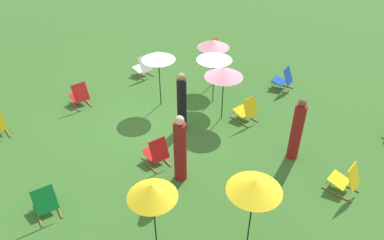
{
  "coord_description": "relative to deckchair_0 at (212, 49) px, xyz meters",
  "views": [
    {
      "loc": [
        5.74,
        7.6,
        6.52
      ],
      "look_at": [
        0.0,
        1.2,
        0.5
      ],
      "focal_mm": 34.06,
      "sensor_mm": 36.0,
      "label": 1
    }
  ],
  "objects": [
    {
      "name": "ground_plane",
      "position": [
        4.15,
        2.18,
        -0.37
      ],
      "size": [
        40.0,
        40.0,
        0.0
      ],
      "primitive_type": "plane",
      "color": "#386B28"
    },
    {
      "name": "deckchair_0",
      "position": [
        0.0,
        0.0,
        0.0
      ],
      "size": [
        0.52,
        0.79,
        0.83
      ],
      "rotation": [
        0.0,
        0.0,
        0.06
      ],
      "color": "olive",
      "rests_on": "ground"
    },
    {
      "name": "deckchair_2",
      "position": [
        -0.01,
        3.54,
        0.0
      ],
      "size": [
        0.65,
        0.86,
        0.83
      ],
      "rotation": [
        0.0,
        0.0,
        0.26
      ],
      "color": "olive",
      "rests_on": "ground"
    },
    {
      "name": "deckchair_4",
      "position": [
        3.09,
        -0.53,
        0.0
      ],
      "size": [
        0.55,
        0.8,
        0.83
      ],
      "rotation": [
        0.0,
        0.0,
        0.1
      ],
      "color": "olive",
      "rests_on": "ground"
    },
    {
      "name": "deckchair_5",
      "position": [
        2.96,
        7.56,
        0.0
      ],
      "size": [
        0.56,
        0.81,
        0.83
      ],
      "rotation": [
        0.0,
        0.0,
        0.12
      ],
      "color": "olive",
      "rests_on": "ground"
    },
    {
      "name": "deckchair_6",
      "position": [
        5.71,
        3.73,
        0.0
      ],
      "size": [
        0.57,
        0.81,
        0.83
      ],
      "rotation": [
        0.0,
        0.0,
        -0.12
      ],
      "color": "olive",
      "rests_on": "ground"
    },
    {
      "name": "deckchair_9",
      "position": [
        5.83,
        -0.24,
        0.0
      ],
      "size": [
        0.53,
        0.79,
        0.83
      ],
      "rotation": [
        0.0,
        0.0,
        -0.07
      ],
      "color": "olive",
      "rests_on": "ground"
    },
    {
      "name": "deckchair_10",
      "position": [
        2.45,
        3.98,
        0.0
      ],
      "size": [
        0.5,
        0.78,
        0.83
      ],
      "rotation": [
        0.0,
        0.0,
        -0.04
      ],
      "color": "olive",
      "rests_on": "ground"
    },
    {
      "name": "deckchair_11",
      "position": [
        8.6,
        3.42,
        0.0
      ],
      "size": [
        0.6,
        0.83,
        0.83
      ],
      "rotation": [
        0.0,
        0.0,
        -0.17
      ],
      "color": "olive",
      "rests_on": "ground"
    },
    {
      "name": "umbrella_0",
      "position": [
        3.82,
        1.47,
        1.37
      ],
      "size": [
        1.06,
        1.06,
        1.88
      ],
      "color": "black",
      "rests_on": "ground"
    },
    {
      "name": "umbrella_1",
      "position": [
        5.85,
        7.01,
        1.35
      ],
      "size": [
        1.05,
        1.05,
        1.86
      ],
      "color": "black",
      "rests_on": "ground"
    },
    {
      "name": "umbrella_2",
      "position": [
        2.91,
        3.38,
        1.23
      ],
      "size": [
        1.14,
        1.14,
        1.74
      ],
      "color": "black",
      "rests_on": "ground"
    },
    {
      "name": "umbrella_3",
      "position": [
        1.66,
        1.68,
        1.23
      ],
      "size": [
        1.1,
        1.1,
        1.74
      ],
      "color": "black",
      "rests_on": "ground"
    },
    {
      "name": "umbrella_4",
      "position": [
        2.4,
        2.48,
        1.26
      ],
      "size": [
        1.14,
        1.14,
        1.75
      ],
      "color": "black",
      "rests_on": "ground"
    },
    {
      "name": "umbrella_5",
      "position": [
        7.23,
        5.7,
        1.16
      ],
      "size": [
        0.98,
        0.98,
        1.68
      ],
      "color": "black",
      "rests_on": "ground"
    },
    {
      "name": "person_0",
      "position": [
        5.59,
        4.56,
        0.53
      ],
      "size": [
        0.37,
        0.37,
        1.89
      ],
      "rotation": [
        0.0,
        0.0,
        2.94
      ],
      "color": "maroon",
      "rests_on": "ground"
    },
    {
      "name": "person_1",
      "position": [
        4.19,
        2.99,
        0.54
      ],
      "size": [
        0.39,
        0.39,
        1.87
      ],
      "rotation": [
        0.0,
        0.0,
        0.67
      ],
      "color": "black",
      "rests_on": "ground"
    },
    {
      "name": "person_2",
      "position": [
        2.81,
        5.96,
        0.5
      ],
      "size": [
        0.31,
        0.31,
        1.84
      ],
      "rotation": [
        0.0,
        0.0,
        4.68
      ],
      "color": "maroon",
      "rests_on": "ground"
    }
  ]
}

